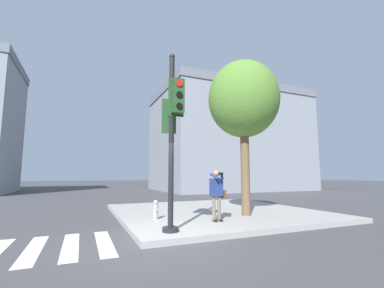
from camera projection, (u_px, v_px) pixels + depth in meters
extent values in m
plane|color=#424244|center=(157.00, 242.00, 6.32)|extent=(160.00, 160.00, 0.00)
cube|color=#9E9B96|center=(215.00, 212.00, 10.89)|extent=(8.00, 8.00, 0.16)
cube|color=silver|center=(104.00, 243.00, 6.24)|extent=(0.35, 2.60, 0.01)
cube|color=silver|center=(71.00, 246.00, 5.95)|extent=(0.35, 2.60, 0.01)
cube|color=silver|center=(33.00, 249.00, 5.66)|extent=(0.35, 2.60, 0.01)
cylinder|color=black|center=(170.00, 229.00, 6.71)|extent=(0.43, 0.43, 0.12)
cylinder|color=black|center=(171.00, 139.00, 7.00)|extent=(0.15, 0.15, 4.66)
sphere|color=black|center=(172.00, 57.00, 7.29)|extent=(0.16, 0.16, 0.16)
cylinder|color=black|center=(170.00, 115.00, 7.32)|extent=(0.09, 0.33, 0.05)
cube|color=#234C23|center=(168.00, 117.00, 7.59)|extent=(0.33, 0.28, 0.90)
cube|color=#234C23|center=(169.00, 116.00, 7.46)|extent=(0.42, 0.08, 1.02)
cylinder|color=red|center=(167.00, 108.00, 7.75)|extent=(0.17, 0.05, 0.17)
cylinder|color=black|center=(167.00, 118.00, 7.72)|extent=(0.17, 0.05, 0.17)
cylinder|color=black|center=(167.00, 128.00, 7.68)|extent=(0.17, 0.05, 0.17)
cylinder|color=black|center=(174.00, 99.00, 6.91)|extent=(0.06, 0.33, 0.05)
cube|color=#234C23|center=(178.00, 96.00, 6.65)|extent=(0.30, 0.25, 0.90)
cube|color=#234C23|center=(176.00, 98.00, 6.77)|extent=(0.42, 0.03, 1.02)
cylinder|color=red|center=(180.00, 83.00, 6.57)|extent=(0.17, 0.03, 0.17)
cylinder|color=black|center=(179.00, 95.00, 6.53)|extent=(0.17, 0.03, 0.17)
cylinder|color=black|center=(179.00, 106.00, 6.49)|extent=(0.17, 0.03, 0.17)
cube|color=black|center=(215.00, 221.00, 8.18)|extent=(0.09, 0.24, 0.05)
cube|color=black|center=(220.00, 220.00, 8.26)|extent=(0.09, 0.24, 0.05)
cylinder|color=#6B6051|center=(214.00, 209.00, 8.28)|extent=(0.11, 0.11, 0.80)
cylinder|color=#6B6051|center=(219.00, 208.00, 8.36)|extent=(0.11, 0.11, 0.80)
cube|color=navy|center=(216.00, 187.00, 8.40)|extent=(0.40, 0.22, 0.57)
sphere|color=tan|center=(216.00, 173.00, 8.46)|extent=(0.21, 0.21, 0.21)
cube|color=black|center=(221.00, 174.00, 8.17)|extent=(0.12, 0.10, 0.09)
cylinder|color=black|center=(222.00, 174.00, 8.11)|extent=(0.06, 0.08, 0.06)
cylinder|color=navy|center=(215.00, 176.00, 8.27)|extent=(0.23, 0.35, 0.23)
cylinder|color=navy|center=(222.00, 176.00, 8.37)|extent=(0.23, 0.35, 0.23)
cube|color=brown|center=(223.00, 194.00, 8.50)|extent=(0.10, 0.20, 0.26)
cylinder|color=brown|center=(245.00, 168.00, 9.70)|extent=(0.33, 0.33, 3.47)
ellipsoid|color=#568433|center=(243.00, 99.00, 10.03)|extent=(2.75, 2.75, 3.02)
cylinder|color=#99999E|center=(156.00, 211.00, 8.66)|extent=(0.17, 0.17, 0.51)
sphere|color=#99999E|center=(156.00, 202.00, 8.69)|extent=(0.15, 0.15, 0.15)
cylinder|color=#99999E|center=(156.00, 210.00, 8.56)|extent=(0.08, 0.06, 0.08)
cube|color=gray|center=(228.00, 145.00, 30.15)|extent=(16.18, 11.19, 10.37)
cube|color=slate|center=(228.00, 99.00, 30.82)|extent=(16.38, 11.39, 0.80)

